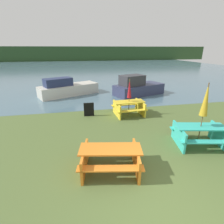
% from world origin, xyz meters
% --- Properties ---
extents(ground_plane, '(60.00, 60.00, 0.00)m').
position_xyz_m(ground_plane, '(0.00, 0.00, 0.00)').
color(ground_plane, '#516633').
extents(water, '(60.00, 50.00, 0.00)m').
position_xyz_m(water, '(0.00, 32.33, -0.00)').
color(water, slate).
rests_on(water, ground_plane).
extents(far_treeline, '(80.00, 1.60, 4.00)m').
position_xyz_m(far_treeline, '(0.00, 52.33, 2.00)').
color(far_treeline, '#284723').
rests_on(far_treeline, water).
extents(picnic_table_orange, '(2.06, 1.69, 0.75)m').
position_xyz_m(picnic_table_orange, '(-0.86, 1.74, 0.46)').
color(picnic_table_orange, orange).
rests_on(picnic_table_orange, ground_plane).
extents(picnic_table_teal, '(2.09, 1.73, 0.79)m').
position_xyz_m(picnic_table_teal, '(2.75, 2.55, 0.47)').
color(picnic_table_teal, '#33B7A8').
rests_on(picnic_table_teal, ground_plane).
extents(picnic_table_yellow, '(1.75, 1.48, 0.79)m').
position_xyz_m(picnic_table_yellow, '(1.03, 6.20, 0.47)').
color(picnic_table_yellow, yellow).
rests_on(picnic_table_yellow, ground_plane).
extents(umbrella_gold, '(0.28, 0.28, 2.42)m').
position_xyz_m(umbrella_gold, '(2.75, 2.55, 1.80)').
color(umbrella_gold, brown).
rests_on(umbrella_gold, ground_plane).
extents(umbrella_crimson, '(0.23, 0.23, 2.01)m').
position_xyz_m(umbrella_crimson, '(1.03, 6.20, 1.48)').
color(umbrella_crimson, brown).
rests_on(umbrella_crimson, ground_plane).
extents(boat, '(4.35, 2.98, 1.60)m').
position_xyz_m(boat, '(2.98, 10.42, 0.59)').
color(boat, '#333856').
rests_on(boat, water).
extents(boat_second, '(4.79, 3.29, 1.41)m').
position_xyz_m(boat_second, '(-2.52, 11.37, 0.54)').
color(boat_second, beige).
rests_on(boat_second, water).
extents(signboard, '(0.55, 0.08, 0.75)m').
position_xyz_m(signboard, '(-1.17, 6.45, 0.38)').
color(signboard, black).
rests_on(signboard, ground_plane).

